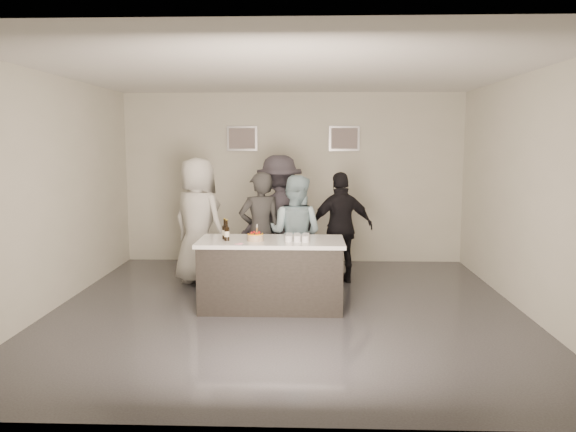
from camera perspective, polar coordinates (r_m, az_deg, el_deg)
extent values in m
plane|color=#3D3D42|center=(7.32, -0.14, -9.49)|extent=(6.00, 6.00, 0.00)
plane|color=white|center=(7.05, -0.15, 14.53)|extent=(6.00, 6.00, 0.00)
cube|color=beige|center=(10.01, 0.51, 3.87)|extent=(6.00, 0.04, 3.00)
cube|color=beige|center=(4.05, -1.78, -1.61)|extent=(6.00, 0.04, 3.00)
cube|color=beige|center=(7.74, -22.95, 2.19)|extent=(0.04, 6.00, 3.00)
cube|color=beige|center=(7.53, 23.33, 2.03)|extent=(0.04, 6.00, 3.00)
cube|color=#B2B2B7|center=(10.03, -4.68, 7.85)|extent=(0.54, 0.04, 0.44)
cube|color=#B2B2B7|center=(9.98, 5.74, 7.84)|extent=(0.54, 0.04, 0.44)
cube|color=white|center=(7.27, -1.70, -5.91)|extent=(1.86, 0.86, 0.90)
cylinder|color=orange|center=(7.11, -3.33, -2.23)|extent=(0.20, 0.20, 0.08)
cylinder|color=black|center=(7.26, -6.45, -1.32)|extent=(0.07, 0.07, 0.26)
cylinder|color=black|center=(7.14, -6.24, -1.47)|extent=(0.07, 0.07, 0.26)
cube|color=#C57E12|center=(7.12, 0.95, -2.19)|extent=(0.30, 0.30, 0.08)
cube|color=pink|center=(6.90, -4.57, -2.84)|extent=(0.24, 0.08, 0.01)
imported|color=#282828|center=(8.06, -2.82, -1.61)|extent=(0.73, 0.60, 1.72)
imported|color=#95B8C4|center=(8.02, 0.73, -1.81)|extent=(0.99, 0.89, 1.68)
imported|color=silver|center=(8.54, -9.11, -0.53)|extent=(1.12, 1.01, 1.91)
imported|color=black|center=(8.56, 5.43, -1.19)|extent=(1.06, 0.62, 1.69)
imported|color=#2B2930|center=(8.58, -0.89, -0.29)|extent=(1.45, 1.21, 1.94)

